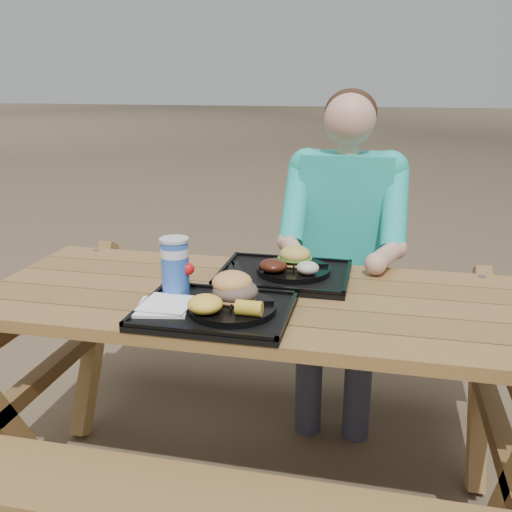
# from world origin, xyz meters

# --- Properties ---
(ground) EXTENTS (60.00, 60.00, 0.00)m
(ground) POSITION_xyz_m (0.00, 0.00, 0.00)
(ground) COLOR #999999
(ground) RESTS_ON ground
(picnic_table) EXTENTS (1.80, 1.49, 0.75)m
(picnic_table) POSITION_xyz_m (0.00, 0.00, 0.38)
(picnic_table) COLOR #999999
(picnic_table) RESTS_ON ground
(tray_near) EXTENTS (0.45, 0.35, 0.02)m
(tray_near) POSITION_xyz_m (-0.08, -0.20, 0.76)
(tray_near) COLOR black
(tray_near) RESTS_ON picnic_table
(tray_far) EXTENTS (0.45, 0.35, 0.02)m
(tray_far) POSITION_xyz_m (0.07, 0.17, 0.76)
(tray_far) COLOR black
(tray_far) RESTS_ON picnic_table
(plate_near) EXTENTS (0.26, 0.26, 0.02)m
(plate_near) POSITION_xyz_m (-0.03, -0.21, 0.78)
(plate_near) COLOR black
(plate_near) RESTS_ON tray_near
(plate_far) EXTENTS (0.26, 0.26, 0.02)m
(plate_far) POSITION_xyz_m (0.10, 0.18, 0.78)
(plate_far) COLOR black
(plate_far) RESTS_ON tray_far
(napkin_stack) EXTENTS (0.18, 0.18, 0.02)m
(napkin_stack) POSITION_xyz_m (-0.23, -0.23, 0.78)
(napkin_stack) COLOR white
(napkin_stack) RESTS_ON tray_near
(soda_cup) EXTENTS (0.09, 0.09, 0.17)m
(soda_cup) POSITION_xyz_m (-0.24, -0.11, 0.86)
(soda_cup) COLOR #1747B2
(soda_cup) RESTS_ON tray_near
(condiment_bbq) EXTENTS (0.05, 0.05, 0.03)m
(condiment_bbq) POSITION_xyz_m (-0.08, -0.06, 0.78)
(condiment_bbq) COLOR black
(condiment_bbq) RESTS_ON tray_near
(condiment_mustard) EXTENTS (0.06, 0.06, 0.03)m
(condiment_mustard) POSITION_xyz_m (-0.03, -0.08, 0.79)
(condiment_mustard) COLOR #FFAF1C
(condiment_mustard) RESTS_ON tray_near
(sandwich) EXTENTS (0.13, 0.13, 0.13)m
(sandwich) POSITION_xyz_m (-0.03, -0.16, 0.86)
(sandwich) COLOR #E1974F
(sandwich) RESTS_ON plate_near
(mac_cheese) EXTENTS (0.10, 0.10, 0.05)m
(mac_cheese) POSITION_xyz_m (-0.09, -0.28, 0.82)
(mac_cheese) COLOR yellow
(mac_cheese) RESTS_ON plate_near
(corn_cob) EXTENTS (0.08, 0.08, 0.04)m
(corn_cob) POSITION_xyz_m (0.04, -0.27, 0.81)
(corn_cob) COLOR gold
(corn_cob) RESTS_ON plate_near
(cutlery_far) EXTENTS (0.08, 0.14, 0.01)m
(cutlery_far) POSITION_xyz_m (-0.11, 0.18, 0.77)
(cutlery_far) COLOR black
(cutlery_far) RESTS_ON tray_far
(burger) EXTENTS (0.11, 0.11, 0.10)m
(burger) POSITION_xyz_m (0.09, 0.22, 0.84)
(burger) COLOR gold
(burger) RESTS_ON plate_far
(baked_beans) EXTENTS (0.10, 0.10, 0.04)m
(baked_beans) POSITION_xyz_m (0.03, 0.12, 0.81)
(baked_beans) COLOR #42180D
(baked_beans) RESTS_ON plate_far
(potato_salad) EXTENTS (0.08, 0.08, 0.04)m
(potato_salad) POSITION_xyz_m (0.15, 0.12, 0.81)
(potato_salad) COLOR beige
(potato_salad) RESTS_ON plate_far
(diner) EXTENTS (0.48, 0.84, 1.28)m
(diner) POSITION_xyz_m (0.24, 0.69, 0.64)
(diner) COLOR #1BB4C0
(diner) RESTS_ON ground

